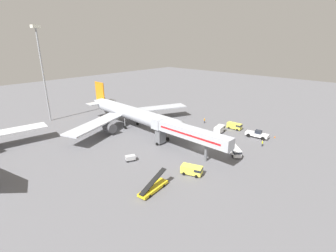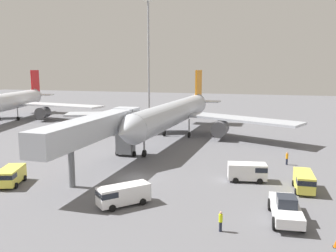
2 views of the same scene
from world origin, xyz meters
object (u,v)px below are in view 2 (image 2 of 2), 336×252
at_px(jet_bridge, 99,129).
at_px(service_van_far_right, 304,181).
at_px(service_van_outer_left, 10,176).
at_px(apron_light_mast, 148,38).
at_px(ground_crew_worker_foreground, 287,158).
at_px(service_van_mid_right, 122,194).
at_px(airplane_background, 6,103).
at_px(pushback_tug, 286,209).
at_px(ground_crew_worker_midground, 221,221).
at_px(baggage_cart_near_left, 49,148).
at_px(airplane_at_gate, 176,113).
at_px(safety_cone_alpha, 336,244).
at_px(service_van_rear_left, 248,171).

height_order(jet_bridge, service_van_far_right, jet_bridge).
relative_size(service_van_outer_left, apron_light_mast, 0.15).
height_order(service_van_far_right, ground_crew_worker_foreground, service_van_far_right).
distance_m(service_van_outer_left, ground_crew_worker_foreground, 35.86).
bearing_deg(service_van_mid_right, airplane_background, 139.33).
xyz_separation_m(pushback_tug, service_van_far_right, (2.15, 8.50, 0.10)).
bearing_deg(ground_crew_worker_midground, service_van_outer_left, 168.78).
xyz_separation_m(jet_bridge, ground_crew_worker_foreground, (23.68, 10.13, -4.67)).
distance_m(pushback_tug, ground_crew_worker_midground, 6.44).
distance_m(baggage_cart_near_left, ground_crew_worker_foreground, 36.07).
height_order(jet_bridge, ground_crew_worker_midground, jet_bridge).
xyz_separation_m(jet_bridge, apron_light_mast, (-11.78, 52.65, 15.90)).
height_order(service_van_outer_left, apron_light_mast, apron_light_mast).
xyz_separation_m(airplane_at_gate, pushback_tug, (19.43, -34.26, -3.71)).
height_order(jet_bridge, ground_crew_worker_foreground, jet_bridge).
xyz_separation_m(airplane_at_gate, airplane_background, (-47.08, 8.87, -0.03)).
height_order(pushback_tug, apron_light_mast, apron_light_mast).
relative_size(pushback_tug, service_van_mid_right, 1.34).
height_order(service_van_outer_left, safety_cone_alpha, service_van_outer_left).
bearing_deg(service_van_outer_left, apron_light_mast, 94.33).
height_order(ground_crew_worker_midground, safety_cone_alpha, ground_crew_worker_midground).
distance_m(airplane_at_gate, service_van_far_right, 33.80).
height_order(service_van_rear_left, ground_crew_worker_foreground, service_van_rear_left).
relative_size(service_van_mid_right, baggage_cart_near_left, 1.91).
relative_size(service_van_far_right, airplane_background, 0.10).
bearing_deg(service_van_mid_right, apron_light_mast, 107.23).
xyz_separation_m(service_van_outer_left, ground_crew_worker_foreground, (30.85, 18.28, -0.16)).
bearing_deg(airplane_background, pushback_tug, -32.96).
height_order(service_van_outer_left, baggage_cart_near_left, service_van_outer_left).
bearing_deg(airplane_background, baggage_cart_near_left, -40.98).
bearing_deg(service_van_far_right, service_van_outer_left, -167.16).
bearing_deg(service_van_mid_right, service_van_outer_left, 172.09).
height_order(service_van_outer_left, ground_crew_worker_midground, service_van_outer_left).
bearing_deg(service_van_far_right, pushback_tug, -104.18).
bearing_deg(apron_light_mast, service_van_far_right, -55.39).
distance_m(ground_crew_worker_midground, safety_cone_alpha, 8.74).
xyz_separation_m(service_van_outer_left, baggage_cart_near_left, (-5.05, 14.76, -0.37)).
height_order(jet_bridge, service_van_mid_right, jet_bridge).
bearing_deg(jet_bridge, service_van_outer_left, -131.38).
height_order(airplane_at_gate, apron_light_mast, apron_light_mast).
relative_size(ground_crew_worker_foreground, safety_cone_alpha, 3.01).
bearing_deg(apron_light_mast, jet_bridge, -77.39).
xyz_separation_m(service_van_far_right, baggage_cart_near_left, (-37.32, 7.40, -0.40)).
height_order(pushback_tug, airplane_background, airplane_background).
relative_size(service_van_far_right, ground_crew_worker_midground, 2.74).
bearing_deg(safety_cone_alpha, baggage_cart_near_left, 152.79).
relative_size(ground_crew_worker_midground, airplane_background, 0.04).
bearing_deg(pushback_tug, airplane_at_gate, 119.56).
distance_m(jet_bridge, airplane_background, 55.17).
xyz_separation_m(service_van_far_right, service_van_rear_left, (-6.11, 1.95, 0.05)).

